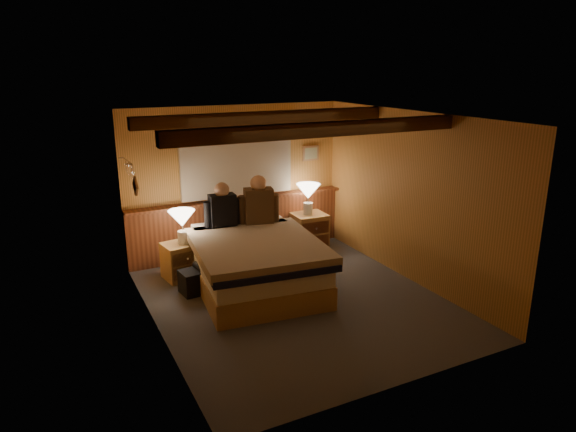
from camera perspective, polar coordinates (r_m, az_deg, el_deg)
floor at (r=6.85m, az=0.92°, el=-9.39°), size 4.20×4.20×0.00m
ceiling at (r=6.20m, az=1.02°, el=11.01°), size 4.20×4.20×0.00m
wall_back at (r=8.28m, az=-5.78°, el=3.90°), size 3.60×0.00×3.60m
wall_left at (r=5.85m, az=-14.88°, el=-1.91°), size 0.00×4.20×4.20m
wall_right at (r=7.40m, az=13.42°, el=2.02°), size 0.00×4.20×4.20m
wall_front at (r=4.76m, az=12.79°, el=-5.99°), size 3.60×0.00×3.60m
wainscot at (r=8.41m, az=-5.49°, el=-0.95°), size 3.60×0.23×0.94m
curtain_window at (r=8.16m, az=-5.67°, el=6.01°), size 2.18×0.09×1.11m
ceiling_beams at (r=6.34m, az=0.38°, el=10.32°), size 3.60×1.65×0.16m
coat_rail at (r=7.26m, az=-17.19°, el=5.23°), size 0.05×0.55×0.24m
framed_print at (r=8.76m, az=2.53°, el=6.98°), size 0.30×0.04×0.25m
bed at (r=7.08m, az=-3.65°, el=-5.25°), size 1.84×2.27×0.72m
nightstand_left at (r=7.61m, az=-11.78°, el=-4.90°), size 0.54×0.50×0.53m
nightstand_right at (r=8.67m, az=2.38°, el=-1.66°), size 0.56×0.51×0.59m
lamp_left at (r=7.40m, az=-11.71°, el=-0.49°), size 0.38×0.38×0.49m
lamp_right at (r=8.48m, az=2.25°, el=2.56°), size 0.40×0.40×0.52m
person_left at (r=7.54m, az=-7.30°, el=0.88°), size 0.56×0.24×0.68m
person_right at (r=7.63m, az=-3.28°, el=1.42°), size 0.60×0.33×0.75m
duffel_bag at (r=7.16m, az=-9.72°, el=-6.99°), size 0.57×0.38×0.38m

